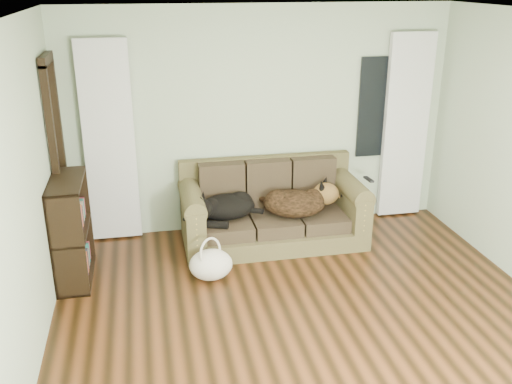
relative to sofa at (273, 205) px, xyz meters
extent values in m
plane|color=black|center=(-0.05, -1.97, -0.45)|extent=(5.00, 5.00, 0.00)
plane|color=white|center=(-0.05, -1.97, 2.15)|extent=(5.00, 5.00, 0.00)
cube|color=#A8BE9D|center=(-0.05, 0.53, 0.85)|extent=(4.50, 0.04, 2.60)
cube|color=#A8BE9D|center=(-2.30, -1.97, 0.85)|extent=(0.04, 5.00, 2.60)
cube|color=white|center=(-1.75, 0.45, 0.70)|extent=(0.55, 0.08, 2.25)
cube|color=white|center=(1.75, 0.45, 0.70)|extent=(0.55, 0.08, 2.25)
cube|color=black|center=(1.40, 0.50, 0.95)|extent=(0.50, 0.03, 1.20)
cube|color=black|center=(-2.25, 0.07, 0.60)|extent=(0.07, 0.60, 2.10)
cube|color=#39351D|center=(0.00, 0.00, 0.00)|extent=(2.03, 0.88, 0.83)
ellipsoid|color=black|center=(-0.57, -0.04, 0.03)|extent=(0.70, 0.52, 0.27)
ellipsoid|color=black|center=(0.26, -0.09, 0.04)|extent=(0.83, 0.69, 0.32)
cube|color=black|center=(1.07, -0.14, 0.28)|extent=(0.06, 0.18, 0.02)
ellipsoid|color=silver|center=(-0.81, -0.73, -0.29)|extent=(0.53, 0.47, 0.32)
cube|color=black|center=(-2.14, -0.42, 0.05)|extent=(0.34, 0.85, 1.05)
camera|label=1|loc=(-1.37, -5.80, 2.44)|focal=40.00mm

